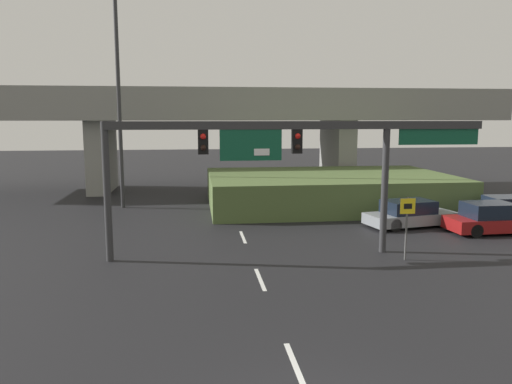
% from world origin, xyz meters
% --- Properties ---
extents(lane_markings, '(0.14, 27.19, 0.01)m').
position_xyz_m(lane_markings, '(0.00, 14.93, 0.00)').
color(lane_markings, silver).
rests_on(lane_markings, ground).
extents(signal_gantry, '(15.19, 0.44, 5.41)m').
position_xyz_m(signal_gantry, '(1.40, 11.64, 4.40)').
color(signal_gantry, '#2D2D30').
rests_on(signal_gantry, ground).
extents(speed_limit_sign, '(0.60, 0.11, 2.51)m').
position_xyz_m(speed_limit_sign, '(5.98, 10.37, 1.63)').
color(speed_limit_sign, '#4C4C4C').
rests_on(speed_limit_sign, ground).
extents(highway_light_pole_near, '(0.70, 0.36, 14.20)m').
position_xyz_m(highway_light_pole_near, '(-6.65, 23.51, 7.47)').
color(highway_light_pole_near, '#2D2D30').
rests_on(highway_light_pole_near, ground).
extents(overpass_bridge, '(42.99, 7.16, 7.65)m').
position_xyz_m(overpass_bridge, '(0.00, 30.90, 5.53)').
color(overpass_bridge, gray).
rests_on(overpass_bridge, ground).
extents(grass_embankment, '(15.04, 9.83, 1.99)m').
position_xyz_m(grass_embankment, '(6.23, 22.82, 1.00)').
color(grass_embankment, '#4C6033').
rests_on(grass_embankment, ground).
extents(parked_sedan_near_right, '(4.99, 2.71, 1.36)m').
position_xyz_m(parked_sedan_near_right, '(8.75, 16.20, 0.63)').
color(parked_sedan_near_right, gray).
rests_on(parked_sedan_near_right, ground).
extents(parked_sedan_mid_right, '(4.26, 2.00, 1.48)m').
position_xyz_m(parked_sedan_mid_right, '(12.02, 14.37, 0.68)').
color(parked_sedan_mid_right, maroon).
rests_on(parked_sedan_mid_right, ground).
extents(parked_sedan_far_right, '(4.30, 2.02, 1.41)m').
position_xyz_m(parked_sedan_far_right, '(14.40, 16.40, 0.65)').
color(parked_sedan_far_right, navy).
rests_on(parked_sedan_far_right, ground).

